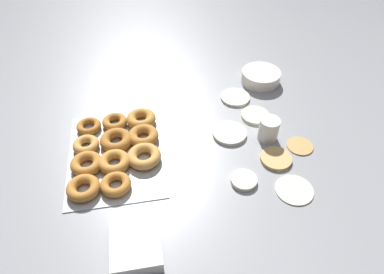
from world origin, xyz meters
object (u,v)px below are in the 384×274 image
Objects in this scene: pancake_2 at (255,115)px; batter_bowl at (261,77)px; pancake_4 at (235,97)px; container_stack at (136,245)px; pancake_0 at (300,146)px; pancake_1 at (276,158)px; pancake_5 at (294,189)px; pancake_6 at (229,133)px; paper_cup at (269,129)px; donut_tray at (116,149)px; pancake_3 at (243,180)px.

batter_bowl reaches higher than pancake_2.
container_stack is (0.57, -0.42, 0.02)m from pancake_4.
pancake_2 is at bearing -22.61° from batter_bowl.
container_stack reaches higher than pancake_4.
batter_bowl reaches higher than pancake_0.
pancake_1 is 0.89× the size of pancake_5.
pancake_6 is 1.47× the size of paper_cup.
paper_cup is (0.02, 0.51, 0.02)m from donut_tray.
pancake_0 is 0.77× the size of pancake_5.
pancake_5 is 1.42× the size of paper_cup.
pancake_2 is (-0.17, -0.10, 0.00)m from pancake_0.
container_stack is at bearing -42.27° from pancake_6.
pancake_3 reaches higher than pancake_0.
pancake_6 is 0.81× the size of container_stack.
container_stack is (0.11, -0.47, 0.02)m from pancake_5.
pancake_4 reaches higher than pancake_5.
pancake_5 is 0.28× the size of donut_tray.
pancake_5 is 0.72× the size of batter_bowl.
pancake_2 is 0.34m from pancake_5.
pancake_0 is at bearing 30.26° from pancake_2.
pancake_5 is 0.57m from donut_tray.
pancake_1 reaches higher than pancake_5.
pancake_2 is at bearing -179.76° from pancake_1.
pancake_1 and pancake_2 have the same top height.
pancake_5 is at bearing 25.76° from pancake_6.
pancake_5 is at bearing 5.23° from pancake_1.
donut_tray is (0.02, -0.39, 0.01)m from pancake_6.
pancake_1 is 0.25× the size of donut_tray.
pancake_1 is 1.26× the size of paper_cup.
paper_cup is at bearing 176.95° from pancake_1.
pancake_4 is at bearing -167.93° from paper_cup.
pancake_4 is at bearing -172.45° from pancake_1.
pancake_3 is 0.21m from pancake_6.
paper_cup is at bearing 88.04° from donut_tray.
pancake_3 is 0.68× the size of pancake_6.
batter_bowl is at bearing 168.55° from pancake_1.
pancake_5 is (0.17, -0.09, -0.00)m from pancake_0.
pancake_0 and pancake_5 have the same top height.
pancake_0 is 0.86× the size of pancake_1.
batter_bowl reaches higher than pancake_6.
paper_cup is (-0.34, 0.47, 0.02)m from container_stack.
paper_cup reaches higher than pancake_3.
donut_tray is at bearing -86.79° from pancake_6.
batter_bowl reaches higher than container_stack.
pancake_4 is (-0.41, 0.08, -0.00)m from pancake_3.
pancake_0 is 0.86× the size of pancake_2.
pancake_0 is at bearing 65.80° from pancake_6.
pancake_4 is (-0.34, -0.04, -0.00)m from pancake_1.
pancake_3 is (0.11, -0.23, 0.00)m from pancake_0.
pancake_3 is 0.15m from pancake_5.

